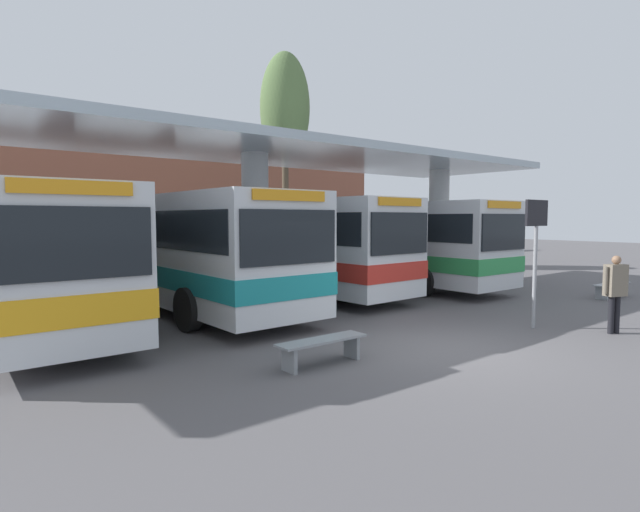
# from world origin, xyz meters

# --- Properties ---
(ground_plane) EXTENTS (100.00, 100.00, 0.00)m
(ground_plane) POSITION_xyz_m (0.00, 0.00, 0.00)
(ground_plane) COLOR #565456
(townhouse_backdrop) EXTENTS (40.00, 0.58, 8.90)m
(townhouse_backdrop) POSITION_xyz_m (0.00, 23.72, 5.19)
(townhouse_backdrop) COLOR brown
(townhouse_backdrop) RESTS_ON ground_plane
(station_canopy) EXTENTS (22.55, 5.90, 4.77)m
(station_canopy) POSITION_xyz_m (0.00, 7.08, 4.12)
(station_canopy) COLOR silver
(station_canopy) RESTS_ON ground_plane
(transit_bus_left_bay) EXTENTS (2.89, 12.33, 3.18)m
(transit_bus_left_bay) POSITION_xyz_m (-6.04, 8.32, 1.78)
(transit_bus_left_bay) COLOR silver
(transit_bus_left_bay) RESTS_ON ground_plane
(transit_bus_center_bay) EXTENTS (3.01, 11.47, 3.17)m
(transit_bus_center_bay) POSITION_xyz_m (-2.10, 8.05, 1.77)
(transit_bus_center_bay) COLOR silver
(transit_bus_center_bay) RESTS_ON ground_plane
(transit_bus_right_bay) EXTENTS (3.01, 11.40, 3.15)m
(transit_bus_right_bay) POSITION_xyz_m (1.95, 8.76, 1.76)
(transit_bus_right_bay) COLOR silver
(transit_bus_right_bay) RESTS_ON ground_plane
(transit_bus_far_right_bay) EXTENTS (2.83, 11.35, 3.12)m
(transit_bus_far_right_bay) POSITION_xyz_m (6.06, 8.03, 1.75)
(transit_bus_far_right_bay) COLOR silver
(transit_bus_far_right_bay) RESTS_ON ground_plane
(waiting_bench_near_pillar) EXTENTS (1.74, 0.44, 0.46)m
(waiting_bench_near_pillar) POSITION_xyz_m (-2.55, 0.61, 0.34)
(waiting_bench_near_pillar) COLOR gray
(waiting_bench_near_pillar) RESTS_ON ground_plane
(waiting_bench_mid_platform) EXTENTS (1.86, 0.44, 0.46)m
(waiting_bench_mid_platform) POSITION_xyz_m (9.47, 0.61, 0.35)
(waiting_bench_mid_platform) COLOR gray
(waiting_bench_mid_platform) RESTS_ON ground_plane
(info_sign_platform) EXTENTS (0.90, 0.09, 2.99)m
(info_sign_platform) POSITION_xyz_m (3.17, -0.15, 2.13)
(info_sign_platform) COLOR gray
(info_sign_platform) RESTS_ON ground_plane
(pedestrian_waiting) EXTENTS (0.63, 0.41, 1.74)m
(pedestrian_waiting) POSITION_xyz_m (4.04, -1.56, 1.06)
(pedestrian_waiting) COLOR black
(pedestrian_waiting) RESTS_ON ground_plane
(poplar_tree_behind_left) EXTENTS (2.58, 2.58, 11.11)m
(poplar_tree_behind_left) POSITION_xyz_m (6.98, 15.67, 8.18)
(poplar_tree_behind_left) COLOR #473A2B
(poplar_tree_behind_left) RESTS_ON ground_plane
(parked_car_street) EXTENTS (4.32, 2.12, 2.11)m
(parked_car_street) POSITION_xyz_m (10.92, 21.20, 1.01)
(parked_car_street) COLOR #B2B7BC
(parked_car_street) RESTS_ON ground_plane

